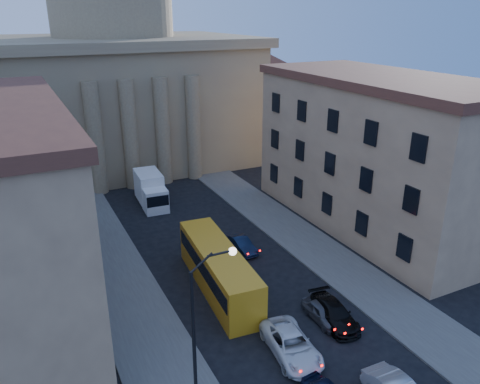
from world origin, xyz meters
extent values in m
cube|color=#504D49|center=(-8.50, 18.00, 0.07)|extent=(5.00, 60.00, 0.15)
cube|color=#504D49|center=(8.50, 18.00, 0.07)|extent=(5.00, 60.00, 0.15)
cube|color=#7F684E|center=(0.00, 56.00, 8.00)|extent=(34.00, 26.00, 16.00)
cube|color=#7F684E|center=(0.00, 56.00, 16.40)|extent=(35.50, 27.50, 1.20)
cylinder|color=#7F684E|center=(0.00, 56.00, 20.00)|extent=(16.00, 16.00, 8.00)
cube|color=#7F684E|center=(21.00, 54.00, 5.50)|extent=(13.00, 13.00, 11.00)
cone|color=#522D23|center=(21.00, 54.00, 13.00)|extent=(26.02, 26.02, 4.00)
cylinder|color=#7F684E|center=(-6.00, 42.80, 6.50)|extent=(1.80, 1.80, 13.00)
cylinder|color=#7F684E|center=(-2.00, 42.80, 6.50)|extent=(1.80, 1.80, 13.00)
cylinder|color=#7F684E|center=(2.00, 42.80, 6.50)|extent=(1.80, 1.80, 13.00)
cylinder|color=#7F684E|center=(6.00, 42.80, 6.50)|extent=(1.80, 1.80, 13.00)
cube|color=tan|center=(17.00, 22.00, 7.00)|extent=(11.00, 26.00, 14.00)
cube|color=#522D23|center=(17.00, 22.00, 14.30)|extent=(11.60, 26.60, 0.80)
cylinder|color=black|center=(-7.50, 8.00, 4.00)|extent=(0.20, 0.20, 8.00)
cylinder|color=black|center=(-6.95, 8.00, 8.35)|extent=(1.30, 0.12, 0.96)
cylinder|color=black|center=(-5.95, 8.00, 8.65)|extent=(1.30, 0.12, 0.12)
sphere|color=white|center=(-5.20, 8.00, 8.60)|extent=(0.44, 0.44, 0.44)
imported|color=white|center=(-0.90, 8.62, 0.74)|extent=(3.06, 5.59, 1.48)
imported|color=black|center=(3.50, 10.10, 0.70)|extent=(2.52, 5.00, 1.39)
imported|color=#47464B|center=(2.89, 10.63, 0.62)|extent=(1.49, 3.65, 1.24)
imported|color=black|center=(2.38, 22.20, 0.65)|extent=(1.54, 4.00, 1.30)
cube|color=orange|center=(-1.92, 17.45, 1.68)|extent=(3.66, 12.13, 3.37)
cube|color=black|center=(-1.92, 17.45, 2.23)|extent=(3.67, 11.48, 1.19)
cylinder|color=black|center=(-3.35, 13.21, 0.54)|extent=(0.41, 1.11, 1.09)
cylinder|color=black|center=(-1.19, 13.03, 0.54)|extent=(0.41, 1.11, 1.09)
cylinder|color=black|center=(-2.66, 21.87, 0.54)|extent=(0.41, 1.11, 1.09)
cylinder|color=black|center=(-0.50, 21.70, 0.54)|extent=(0.41, 1.11, 1.09)
cube|color=white|center=(-1.81, 34.37, 1.27)|extent=(2.59, 2.68, 2.54)
cube|color=black|center=(-1.89, 33.15, 1.59)|extent=(2.34, 0.27, 1.17)
cube|color=white|center=(-1.64, 37.23, 1.86)|extent=(2.80, 4.60, 3.29)
cylinder|color=black|center=(-2.90, 34.01, 0.48)|extent=(0.35, 0.97, 0.95)
cylinder|color=black|center=(-0.78, 33.88, 0.48)|extent=(0.35, 0.97, 0.95)
cylinder|color=black|center=(-2.64, 38.24, 0.48)|extent=(0.35, 0.97, 0.95)
cylinder|color=black|center=(-0.53, 38.12, 0.48)|extent=(0.35, 0.97, 0.95)
camera|label=1|loc=(-14.30, -11.18, 20.02)|focal=35.00mm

